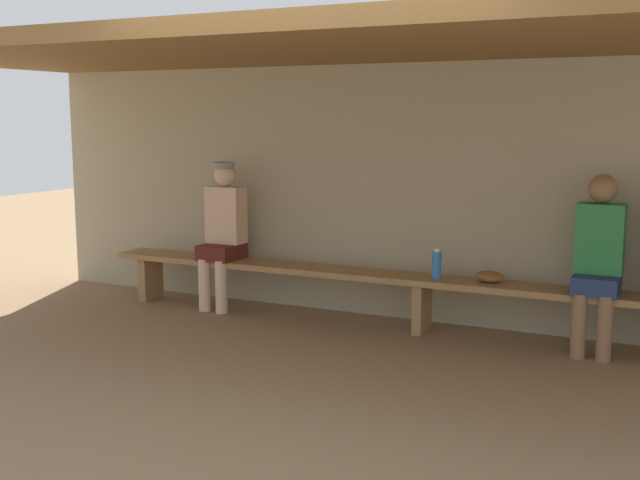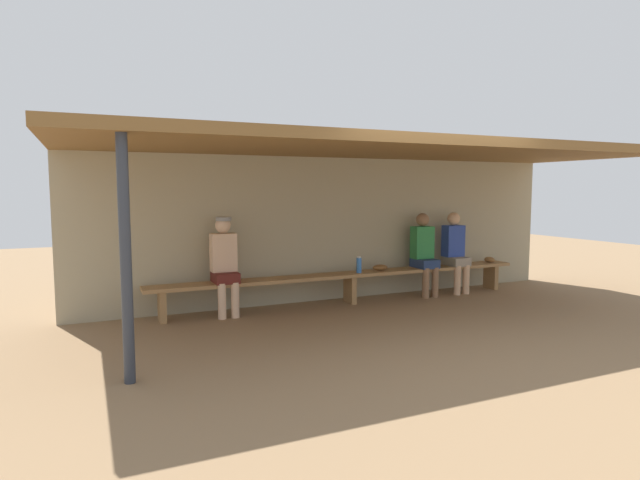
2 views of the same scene
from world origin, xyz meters
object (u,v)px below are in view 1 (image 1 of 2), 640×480
Objects in this scene: bench at (422,286)px; player_in_white at (223,228)px; baseball_glove_worn at (489,277)px; player_in_red at (598,257)px; water_bottle_orange at (437,265)px.

bench is 4.46× the size of player_in_white.
bench is 0.55m from baseball_glove_worn.
baseball_glove_worn is at bearing 2.73° from bench.
bench is at bearing -179.87° from player_in_red.
player_in_white reaches higher than player_in_red.
water_bottle_orange is at bearing -17.87° from bench.
bench is at bearing -0.11° from player_in_white.
player_in_red is 1.23m from water_bottle_orange.
player_in_white is 2.47m from baseball_glove_worn.
player_in_white is 5.37× the size of water_bottle_orange.
player_in_white is 5.60× the size of baseball_glove_worn.
player_in_red is at bearing 2.11° from water_bottle_orange.
baseball_glove_worn is (-0.81, 0.02, -0.22)m from player_in_red.
player_in_white is (-1.92, 0.00, 0.36)m from bench.
bench is 1.95m from player_in_white.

